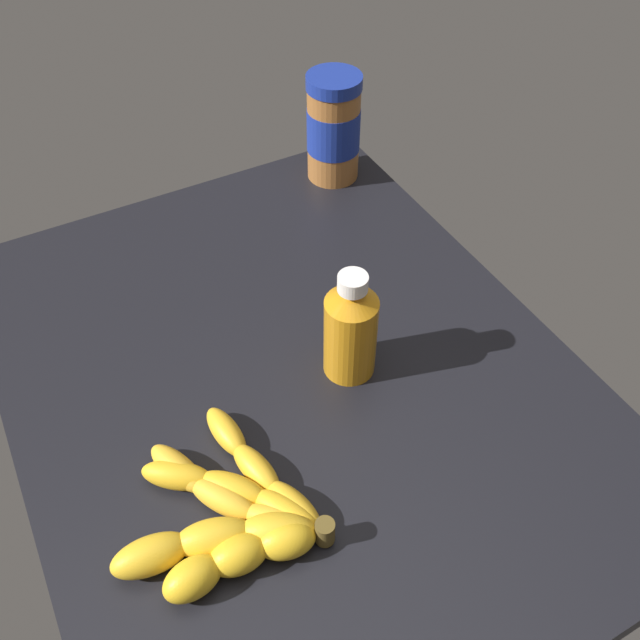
{
  "coord_description": "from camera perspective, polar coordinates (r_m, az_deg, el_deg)",
  "views": [
    {
      "loc": [
        48.43,
        -22.25,
        65.3
      ],
      "look_at": [
        -1.49,
        4.73,
        5.4
      ],
      "focal_mm": 39.01,
      "sensor_mm": 36.0,
      "label": 1
    }
  ],
  "objects": [
    {
      "name": "ground_plane",
      "position": [
        0.86,
        -2.31,
        -5.12
      ],
      "size": [
        82.97,
        64.5,
        3.92
      ],
      "primitive_type": "cube",
      "color": "black"
    },
    {
      "name": "banana_bunch",
      "position": [
        0.72,
        -7.18,
        -15.64
      ],
      "size": [
        21.04,
        20.94,
        3.8
      ],
      "color": "gold",
      "rests_on": "ground_plane"
    },
    {
      "name": "peanut_butter_jar",
      "position": [
        1.1,
        1.11,
        15.46
      ],
      "size": [
        8.36,
        8.36,
        16.94
      ],
      "color": "#9E602D",
      "rests_on": "ground_plane"
    },
    {
      "name": "honey_bottle",
      "position": [
        0.8,
        2.53,
        -0.7
      ],
      "size": [
        6.23,
        6.23,
        14.95
      ],
      "color": "orange",
      "rests_on": "ground_plane"
    }
  ]
}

